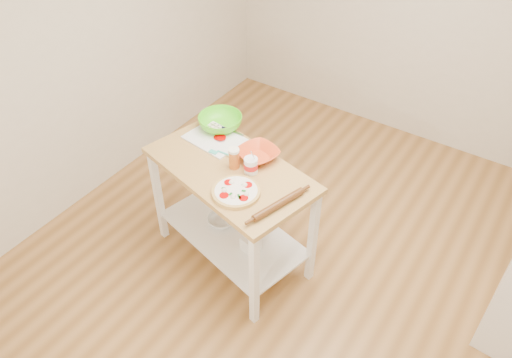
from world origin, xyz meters
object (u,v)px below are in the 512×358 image
Objects in this scene: pizza at (236,191)px; rolling_pin at (279,204)px; cutting_board at (215,138)px; knife at (224,128)px; beer_pint at (234,158)px; prep_island at (231,195)px; spatula at (219,153)px; yogurt_tub at (251,165)px; orange_bowl at (258,154)px; shelf_glass_bowl at (221,221)px; green_bowl at (220,122)px; shelf_bin at (251,244)px.

rolling_pin is at bearing 8.36° from pizza.
cutting_board reaches higher than knife.
cutting_board is at bearing -84.67° from knife.
prep_island is at bearing -136.89° from beer_pint.
spatula reaches higher than prep_island.
knife is 1.80× the size of beer_pint.
prep_island is 0.44m from cutting_board.
cutting_board is at bearing 159.11° from yogurt_tub.
pizza is 0.71m from knife.
orange_bowl is at bearing 5.49° from cutting_board.
prep_island is 0.57m from rolling_pin.
beer_pint is at bearing -43.01° from knife.
spatula is at bearing 173.50° from yogurt_tub.
pizza reaches higher than shelf_glass_bowl.
beer_pint is at bearing 128.26° from pizza.
green_bowl is 0.82× the size of rolling_pin.
orange_bowl is at bearing 36.99° from shelf_glass_bowl.
orange_bowl is at bearing 113.26° from shelf_bin.
green_bowl reaches higher than rolling_pin.
beer_pint is at bearing -23.63° from cutting_board.
shelf_bin is (0.21, -0.06, -0.33)m from prep_island.
knife is at bearing 118.82° from shelf_glass_bowl.
yogurt_tub is (0.48, -0.30, 0.01)m from green_bowl.
knife is at bearing 101.18° from cutting_board.
pizza is at bearing -45.80° from knife.
shelf_glass_bowl is (-0.61, 0.17, -0.63)m from rolling_pin.
shelf_bin is at bearing -36.53° from knife.
spatula is 0.46× the size of green_bowl.
shelf_glass_bowl is (-0.23, -0.17, -0.64)m from orange_bowl.
prep_island is at bearing 163.08° from rolling_pin.
pizza is 0.27m from beer_pint.
rolling_pin is at bearing -17.33° from shelf_bin.
green_bowl reaches higher than prep_island.
cutting_board is (-0.47, 0.39, -0.01)m from pizza.
green_bowl is at bearing 161.43° from orange_bowl.
orange_bowl is 1.35× the size of yogurt_tub.
shelf_bin is at bearing -36.35° from green_bowl.
beer_pint is at bearing 156.24° from shelf_bin.
beer_pint is at bearing -20.30° from spatula.
yogurt_tub is (0.43, -0.16, 0.05)m from cutting_board.
rolling_pin is at bearing -29.05° from yogurt_tub.
green_bowl reaches higher than orange_bowl.
orange_bowl is 0.51m from rolling_pin.
prep_island is at bearing -10.38° from shelf_glass_bowl.
green_bowl is 0.93m from shelf_bin.
rolling_pin is (0.81, -0.49, -0.03)m from green_bowl.
shelf_glass_bowl is (-0.27, -0.02, -0.66)m from yogurt_tub.
prep_island is at bearing 163.61° from shelf_bin.
rolling_pin is at bearing -41.75° from orange_bowl.
knife is at bearing -12.97° from green_bowl.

